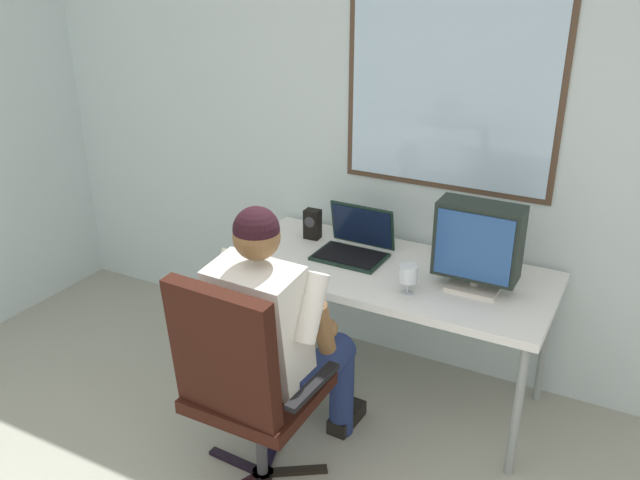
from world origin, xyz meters
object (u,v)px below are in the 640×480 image
(person_seated, at_px, (277,331))
(wine_glass, at_px, (408,275))
(desk, at_px, (389,278))
(office_chair, at_px, (242,378))
(crt_monitor, at_px, (478,242))
(desk_speaker, at_px, (312,224))
(laptop, at_px, (355,242))

(person_seated, height_order, wine_glass, person_seated)
(wine_glass, bearing_deg, desk, 130.68)
(office_chair, distance_m, wine_glass, 0.90)
(office_chair, height_order, wine_glass, office_chair)
(desk, height_order, office_chair, office_chair)
(office_chair, relative_size, person_seated, 0.82)
(crt_monitor, distance_m, desk_speaker, 0.98)
(office_chair, bearing_deg, wine_glass, 61.32)
(wine_glass, distance_m, desk_speaker, 0.79)
(person_seated, xyz_separation_m, wine_glass, (0.41, 0.50, 0.15))
(crt_monitor, xyz_separation_m, desk_speaker, (-0.96, 0.17, -0.15))
(wine_glass, relative_size, desk_speaker, 0.86)
(person_seated, bearing_deg, office_chair, -92.43)
(person_seated, bearing_deg, crt_monitor, 46.02)
(laptop, distance_m, desk_speaker, 0.31)
(wine_glass, bearing_deg, crt_monitor, 36.37)
(crt_monitor, relative_size, desk_speaker, 2.56)
(person_seated, distance_m, wine_glass, 0.66)
(desk_speaker, bearing_deg, crt_monitor, -10.20)
(laptop, bearing_deg, wine_glass, -35.65)
(desk_speaker, bearing_deg, person_seated, -71.30)
(desk, distance_m, desk_speaker, 0.56)
(desk, bearing_deg, desk_speaker, 162.85)
(office_chair, bearing_deg, desk_speaker, 104.00)
(laptop, distance_m, wine_glass, 0.49)
(wine_glass, height_order, desk_speaker, desk_speaker)
(person_seated, height_order, laptop, person_seated)
(laptop, bearing_deg, crt_monitor, -8.23)
(person_seated, distance_m, laptop, 0.79)
(person_seated, xyz_separation_m, crt_monitor, (0.67, 0.69, 0.29))
(crt_monitor, bearing_deg, desk, 178.58)
(office_chair, height_order, crt_monitor, crt_monitor)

